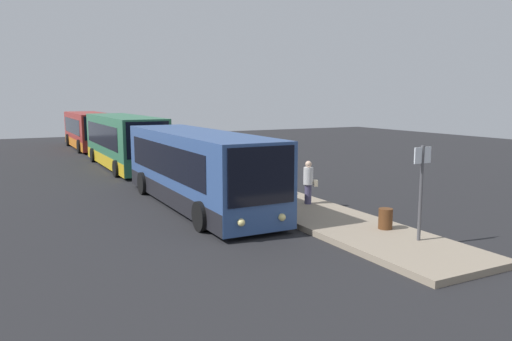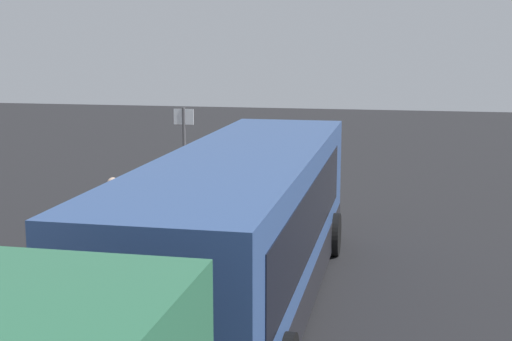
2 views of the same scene
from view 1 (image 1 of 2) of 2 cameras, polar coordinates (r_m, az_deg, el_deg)
name	(u,v)px [view 1 (image 1 of 2)]	position (r m, az deg, el deg)	size (l,w,h in m)	color
ground	(204,209)	(19.48, -5.92, -4.44)	(80.00, 80.00, 0.00)	#232326
platform	(274,199)	(20.77, 2.06, -3.32)	(20.00, 3.00, 0.19)	gray
bus_lead	(196,169)	(19.96, -6.83, 0.15)	(11.00, 2.86, 2.96)	#33518C
bus_second	(124,142)	(31.89, -14.89, 3.19)	(11.18, 2.87, 3.16)	#2D704C
bus_third	(89,131)	(44.39, -18.58, 4.33)	(10.26, 2.89, 2.99)	maroon
passenger_boarding	(261,174)	(20.76, 0.63, -0.44)	(0.60, 0.65, 1.73)	#6B604C
passenger_waiting	(270,180)	(19.22, 1.65, -1.05)	(0.58, 0.53, 1.75)	gray
passenger_with_bags	(309,181)	(19.41, 6.03, -1.18)	(0.54, 0.64, 1.68)	#4C476B
suitcase	(268,184)	(21.52, 1.43, -1.61)	(0.36, 0.28, 1.00)	maroon
sign_post	(421,182)	(15.01, 18.37, -1.29)	(0.10, 0.61, 2.77)	#4C4C51
trash_bin	(385,219)	(16.29, 14.58, -5.35)	(0.44, 0.44, 0.65)	#593319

